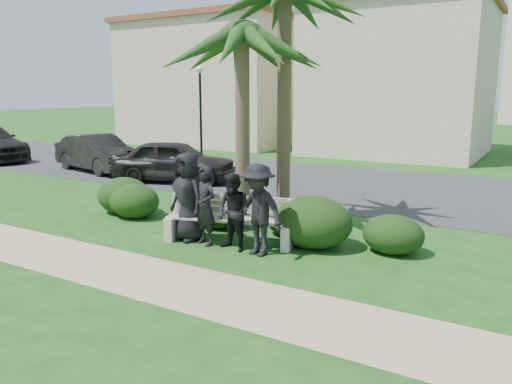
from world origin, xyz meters
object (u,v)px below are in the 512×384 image
at_px(man_d, 258,210).
at_px(car_a, 174,161).
at_px(palm_left, 242,36).
at_px(man_b, 205,206).
at_px(car_b, 98,153).
at_px(man_c, 233,212).
at_px(park_bench, 230,223).
at_px(man_a, 188,197).
at_px(street_lamp, 200,94).

height_order(man_d, car_a, man_d).
relative_size(man_d, palm_left, 0.34).
relative_size(man_b, car_b, 0.37).
distance_m(man_c, man_d, 0.56).
relative_size(park_bench, man_c, 1.83).
bearing_deg(man_d, man_a, -172.23).
xyz_separation_m(park_bench, car_b, (-9.76, 5.29, 0.29)).
bearing_deg(man_c, park_bench, 142.09).
bearing_deg(street_lamp, car_a, -60.02).
distance_m(street_lamp, car_b, 6.58).
xyz_separation_m(man_a, man_c, (1.20, -0.10, -0.16)).
xyz_separation_m(man_c, man_d, (0.54, 0.01, 0.11)).
bearing_deg(man_c, man_d, 11.72).
distance_m(man_d, car_a, 8.44).
relative_size(street_lamp, man_c, 2.82).
distance_m(man_b, man_d, 1.24).
xyz_separation_m(park_bench, palm_left, (-0.50, 1.28, 3.82)).
relative_size(man_c, car_a, 0.36).
distance_m(palm_left, car_a, 7.24).
height_order(man_b, man_d, man_d).
relative_size(palm_left, car_a, 1.23).
bearing_deg(park_bench, street_lamp, 114.04).
xyz_separation_m(palm_left, car_a, (-5.14, 3.70, -3.52)).
bearing_deg(man_a, man_c, 10.46).
distance_m(man_d, car_b, 12.05).
xyz_separation_m(man_a, car_b, (-8.90, 5.57, -0.21)).
height_order(man_b, car_a, man_b).
distance_m(palm_left, car_b, 10.69).
bearing_deg(street_lamp, man_d, -49.08).
bearing_deg(car_a, street_lamp, 9.63).
height_order(street_lamp, man_d, street_lamp).
xyz_separation_m(street_lamp, park_bench, (9.38, -11.47, -2.53)).
distance_m(man_c, car_a, 8.03).
bearing_deg(man_d, man_b, -169.77).
xyz_separation_m(man_a, palm_left, (0.36, 1.56, 3.32)).
distance_m(park_bench, man_a, 1.04).
relative_size(street_lamp, man_a, 2.33).
bearing_deg(street_lamp, man_b, -52.65).
xyz_separation_m(park_bench, man_c, (0.34, -0.38, 0.34)).
relative_size(man_b, palm_left, 0.31).
bearing_deg(man_b, man_c, 16.15).
relative_size(park_bench, car_a, 0.66).
xyz_separation_m(car_a, car_b, (-4.12, 0.31, -0.01)).
bearing_deg(man_a, car_a, 147.67).
bearing_deg(palm_left, man_b, -85.04).
bearing_deg(man_a, man_b, 6.31).
bearing_deg(man_c, street_lamp, 140.17).
xyz_separation_m(man_a, man_b, (0.50, -0.08, -0.12)).
relative_size(street_lamp, park_bench, 1.54).
bearing_deg(car_a, park_bench, -151.78).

